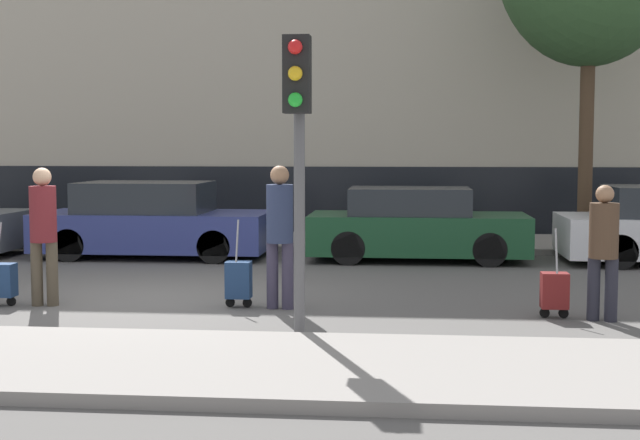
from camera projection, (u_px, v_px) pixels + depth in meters
The scene contains 12 objects.
ground_plane at pixel (150, 299), 12.08m from camera, with size 80.00×80.00×0.00m, color #565451.
sidewalk_near at pixel (35, 361), 8.36m from camera, with size 28.00×2.50×0.12m.
sidewalk_far at pixel (245, 241), 19.02m from camera, with size 28.00×3.00×0.12m.
parked_car_1 at pixel (152, 222), 16.70m from camera, with size 4.28×1.90×1.41m.
parked_car_2 at pixel (416, 226), 16.18m from camera, with size 3.93×1.74×1.32m.
pedestrian_left at pixel (43, 227), 11.51m from camera, with size 0.35×0.34×1.80m.
trolley_left at pixel (2, 280), 11.56m from camera, with size 0.34×0.29×1.09m.
pedestrian_center at pixel (280, 227), 11.29m from camera, with size 0.35×0.34×1.83m.
trolley_center at pixel (239, 280), 11.45m from camera, with size 0.34×0.29×1.13m.
pedestrian_right at pixel (604, 245), 10.50m from camera, with size 0.34×0.34×1.62m.
trolley_right at pixel (555, 291), 10.73m from camera, with size 0.34×0.29×1.09m.
traffic_light at pixel (298, 124), 9.31m from camera, with size 0.28×0.47×3.21m.
Camera 1 is at (3.48, -11.66, 2.06)m, focal length 50.00 mm.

